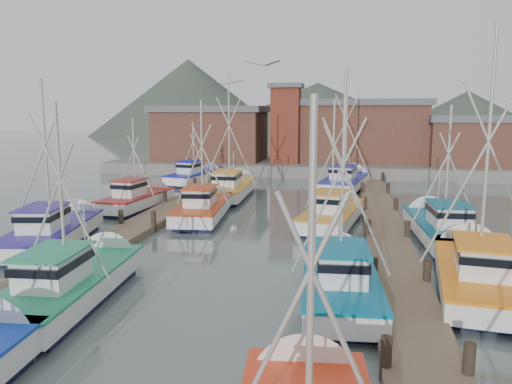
% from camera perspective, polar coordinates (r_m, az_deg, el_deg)
% --- Properties ---
extents(ground, '(260.00, 260.00, 0.00)m').
position_cam_1_polar(ground, '(22.94, -2.26, -8.16)').
color(ground, '#4C5B59').
rests_on(ground, ground).
extents(dock_left, '(2.30, 46.00, 1.50)m').
position_cam_1_polar(dock_left, '(28.81, -14.16, -4.37)').
color(dock_left, brown).
rests_on(dock_left, ground).
extents(dock_right, '(2.30, 46.00, 1.50)m').
position_cam_1_polar(dock_right, '(26.30, 14.90, -5.70)').
color(dock_right, brown).
rests_on(dock_right, ground).
extents(quay, '(44.00, 16.00, 1.20)m').
position_cam_1_polar(quay, '(58.86, 5.82, 3.13)').
color(quay, slate).
rests_on(quay, ground).
extents(shed_left, '(12.72, 8.48, 6.20)m').
position_cam_1_polar(shed_left, '(58.58, -5.14, 6.77)').
color(shed_left, brown).
rests_on(shed_left, quay).
extents(shed_center, '(14.84, 9.54, 6.90)m').
position_cam_1_polar(shed_center, '(58.37, 11.81, 6.95)').
color(shed_center, brown).
rests_on(shed_center, quay).
extents(shed_right, '(8.48, 6.36, 5.20)m').
position_cam_1_polar(shed_right, '(56.70, 23.07, 5.48)').
color(shed_right, brown).
rests_on(shed_right, quay).
extents(lookout_tower, '(3.60, 3.60, 8.50)m').
position_cam_1_polar(lookout_tower, '(54.77, 3.44, 7.89)').
color(lookout_tower, maroon).
rests_on(lookout_tower, quay).
extents(distant_hills, '(175.00, 140.00, 42.00)m').
position_cam_1_polar(distant_hills, '(145.15, 3.70, 6.56)').
color(distant_hills, '#3F4A3E').
rests_on(distant_hills, ground).
extents(boat_4, '(3.32, 8.87, 7.90)m').
position_cam_1_polar(boat_4, '(19.75, -19.91, -9.58)').
color(boat_4, black).
rests_on(boat_4, ground).
extents(boat_5, '(3.56, 8.62, 8.96)m').
position_cam_1_polar(boat_5, '(19.21, 9.47, -9.65)').
color(boat_5, black).
rests_on(boat_5, ground).
extents(boat_6, '(4.33, 9.23, 9.17)m').
position_cam_1_polar(boat_6, '(28.07, -21.84, -4.13)').
color(boat_6, black).
rests_on(boat_6, ground).
extents(boat_7, '(4.27, 9.47, 10.75)m').
position_cam_1_polar(boat_7, '(21.54, 23.87, -8.21)').
color(boat_7, black).
rests_on(boat_7, ground).
extents(boat_8, '(3.45, 8.80, 8.22)m').
position_cam_1_polar(boat_8, '(32.40, -5.88, -1.78)').
color(boat_8, black).
rests_on(boat_8, ground).
extents(boat_9, '(3.97, 8.94, 8.27)m').
position_cam_1_polar(boat_9, '(30.72, 8.91, -2.46)').
color(boat_9, black).
rests_on(boat_9, ground).
extents(boat_10, '(3.08, 8.02, 6.98)m').
position_cam_1_polar(boat_10, '(36.28, -13.12, -0.79)').
color(boat_10, black).
rests_on(boat_10, ground).
extents(boat_11, '(3.36, 9.09, 7.92)m').
position_cam_1_polar(boat_11, '(28.69, 20.35, -3.77)').
color(boat_11, black).
rests_on(boat_11, ground).
extents(boat_12, '(4.27, 9.61, 10.74)m').
position_cam_1_polar(boat_12, '(40.31, -2.84, 0.45)').
color(boat_12, black).
rests_on(boat_12, ground).
extents(boat_13, '(4.55, 10.06, 11.27)m').
position_cam_1_polar(boat_13, '(45.00, 10.29, 1.24)').
color(boat_13, black).
rests_on(boat_13, ground).
extents(boat_14, '(3.93, 8.41, 6.45)m').
position_cam_1_polar(boat_14, '(48.10, -6.75, 1.82)').
color(boat_14, black).
rests_on(boat_14, ground).
extents(gull_near, '(1.55, 0.65, 0.24)m').
position_cam_1_polar(gull_near, '(20.65, -3.64, 12.32)').
color(gull_near, gray).
rests_on(gull_near, ground).
extents(gull_far, '(1.52, 0.66, 0.24)m').
position_cam_1_polar(gull_far, '(21.53, 0.79, 14.42)').
color(gull_far, gray).
rests_on(gull_far, ground).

